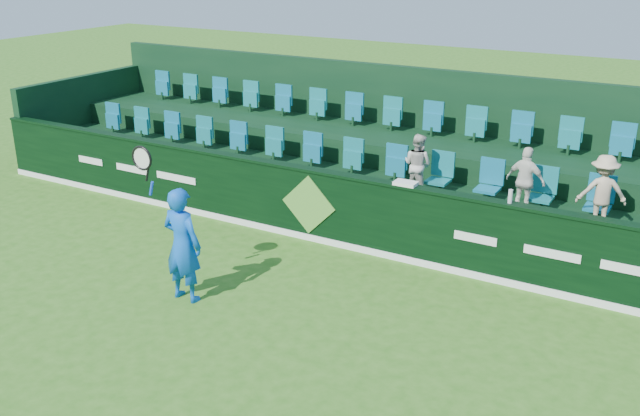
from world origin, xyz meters
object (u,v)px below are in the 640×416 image
Objects in this scene: spectator_right at (602,192)px; tennis_player at (182,244)px; drinks_bottle at (510,196)px; spectator_left at (417,165)px; spectator_middle at (526,181)px; towel at (406,183)px.

tennis_player is at bearing 18.93° from spectator_right.
tennis_player is 11.08× the size of drinks_bottle.
tennis_player is 5.05m from drinks_bottle.
spectator_left is 3.17m from spectator_right.
drinks_bottle is at bearing 161.81° from spectator_left.
spectator_middle reaches higher than towel.
tennis_player reaches higher than spectator_left.
spectator_right reaches higher than towel.
spectator_left is (2.02, 4.11, 0.46)m from tennis_player.
drinks_bottle is (4.03, 2.99, 0.55)m from tennis_player.
spectator_left is at bearing 63.78° from tennis_player.
spectator_middle is 0.97× the size of spectator_right.
spectator_middle is 5.35× the size of drinks_bottle.
towel is at bearing 52.63° from tennis_player.
tennis_player is 6.37× the size of towel.
spectator_right is at bearing 21.08° from towel.
drinks_bottle is at bearing 24.52° from spectator_right.
spectator_middle is at bearing 33.59° from towel.
tennis_player is 2.07× the size of spectator_middle.
spectator_left is 3.00× the size of towel.
spectator_middle is (1.95, 0.00, 0.01)m from spectator_left.
spectator_middle is at bearing 46.00° from tennis_player.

